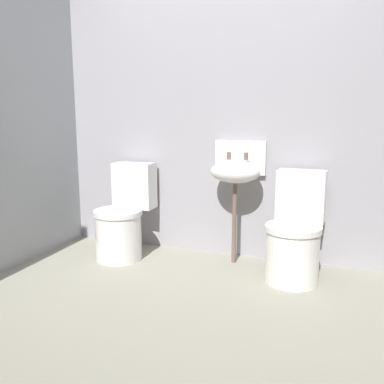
% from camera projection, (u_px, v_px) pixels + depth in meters
% --- Properties ---
extents(ground_plane, '(3.39, 2.74, 0.08)m').
position_uv_depth(ground_plane, '(176.00, 318.00, 2.54)').
color(ground_plane, gray).
extents(wall_back, '(3.39, 0.10, 2.41)m').
position_uv_depth(wall_back, '(230.00, 114.00, 3.43)').
color(wall_back, '#9B989F').
rests_on(wall_back, ground).
extents(toilet_left, '(0.40, 0.59, 0.78)m').
position_uv_depth(toilet_left, '(124.00, 219.00, 3.50)').
color(toilet_left, white).
rests_on(toilet_left, ground).
extents(toilet_right, '(0.42, 0.61, 0.78)m').
position_uv_depth(toilet_right, '(295.00, 236.00, 3.02)').
color(toilet_right, white).
rests_on(toilet_right, ground).
extents(sink, '(0.42, 0.35, 0.99)m').
position_uv_depth(sink, '(236.00, 171.00, 3.28)').
color(sink, brown).
rests_on(sink, ground).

